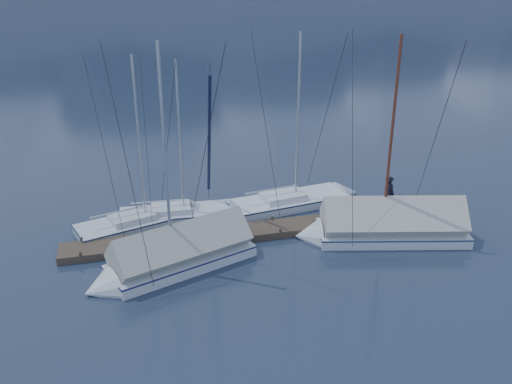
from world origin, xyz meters
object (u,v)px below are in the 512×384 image
sailboat_open_left (155,219)px  sailboat_open_right (304,200)px  person (389,194)px  sailboat_covered_near (379,228)px  sailboat_open_mid (193,214)px  sailboat_covered_far (169,259)px

sailboat_open_left → sailboat_open_right: bearing=2.8°
sailboat_open_left → person: 11.83m
sailboat_covered_near → sailboat_open_mid: bearing=150.9°
sailboat_open_left → sailboat_open_right: sailboat_open_right is taller
sailboat_open_mid → sailboat_covered_near: size_ratio=0.85×
sailboat_open_left → person: bearing=-11.2°
sailboat_covered_near → sailboat_covered_far: sailboat_covered_far is taller
sailboat_covered_far → person: size_ratio=5.57×
sailboat_open_left → sailboat_open_right: 8.01m
sailboat_open_left → person: sailboat_open_left is taller
sailboat_open_right → person: 4.58m
sailboat_open_mid → sailboat_covered_far: 5.27m
sailboat_open_left → sailboat_open_right: (8.00, 0.39, 0.01)m
sailboat_open_mid → sailboat_open_left: bearing=-175.2°
sailboat_open_right → sailboat_covered_near: 5.17m
sailboat_open_left → sailboat_covered_far: bearing=-87.5°
sailboat_covered_near → sailboat_covered_far: (-9.84, -0.45, -0.01)m
sailboat_covered_far → sailboat_open_right: bearing=33.6°
sailboat_open_left → sailboat_open_mid: 1.95m
sailboat_open_mid → sailboat_open_right: 6.06m
sailboat_open_left → sailboat_covered_far: 4.81m
sailboat_covered_far → sailboat_open_left: bearing=92.5°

